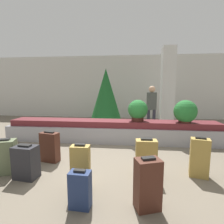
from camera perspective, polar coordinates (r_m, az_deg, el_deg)
ground_plane at (r=3.77m, az=-2.81°, el=-16.81°), size 18.00×18.00×0.00m
back_wall at (r=9.15m, az=2.81°, el=8.08°), size 18.00×0.06×3.20m
carousel at (r=5.21m, az=0.00°, el=-6.31°), size 6.25×0.75×0.62m
pillar at (r=7.54m, az=17.64°, el=7.75°), size 0.52×0.52×3.20m
suitcase_0 at (r=2.84m, az=-10.22°, el=-17.57°), size 0.29×0.18×0.74m
suitcase_1 at (r=3.54m, az=26.64°, el=-13.20°), size 0.35×0.26×0.73m
suitcase_2 at (r=3.50m, az=-26.28°, el=-14.45°), size 0.42×0.31×0.61m
suitcase_3 at (r=2.54m, az=-10.36°, el=-23.64°), size 0.29×0.19×0.53m
suitcase_4 at (r=2.49m, az=11.56°, el=-22.04°), size 0.37×0.32×0.71m
suitcase_5 at (r=3.87m, az=-31.62°, el=-12.32°), size 0.45×0.37×0.66m
suitcase_6 at (r=4.04m, az=-19.63°, el=-10.71°), size 0.42×0.27×0.66m
suitcase_7 at (r=3.22m, az=11.05°, el=-14.73°), size 0.37×0.21×0.71m
potted_plant_0 at (r=5.17m, az=22.82°, el=0.02°), size 0.62×0.62×0.62m
potted_plant_1 at (r=5.03m, az=8.41°, el=0.48°), size 0.56×0.56×0.62m
traveler_0 at (r=6.45m, az=12.79°, el=2.40°), size 0.37×0.33×1.64m
decorated_tree at (r=6.65m, az=-1.99°, el=4.98°), size 1.29×1.29×2.29m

